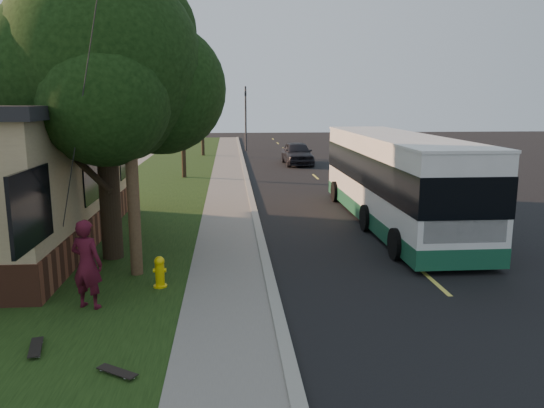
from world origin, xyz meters
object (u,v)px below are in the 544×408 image
Objects in this scene: traffic_signal at (246,114)px; transit_bus at (394,177)px; utility_pole at (127,89)px; distant_car at (297,153)px; bare_tree_far at (203,131)px; skateboard_main at (36,347)px; fire_hydrant at (160,272)px; bare_tree_near at (183,140)px; skateboarder at (87,264)px; skateboard_spare at (117,372)px; leafy_tree at (105,69)px.

traffic_signal reaches higher than transit_bus.
distant_car is at bearing 73.08° from utility_pole.
bare_tree_far is 4.90× the size of skateboard_main.
transit_bus reaches higher than fire_hydrant.
bare_tree_near reaches higher than transit_bus.
skateboarder is 2.65× the size of skateboard_spare.
traffic_signal is (4.00, 16.00, 1.01)m from bare_tree_near.
traffic_signal is 2.89× the size of skateboarder.
bare_tree_near is 12.01m from bare_tree_far.
traffic_signal is at bearing 84.79° from fire_hydrant.
skateboard_main is at bearing -104.57° from utility_pole.
fire_hydrant is at bearing 60.22° from skateboard_main.
fire_hydrant is at bearing -140.55° from transit_bus.
leafy_tree is at bearing -66.26° from skateboarder.
leafy_tree is (-1.57, 2.65, 4.73)m from fire_hydrant.
utility_pole is (-0.71, 0.99, 4.20)m from fire_hydrant.
leafy_tree is 1.70× the size of distant_car.
skateboard_main is 28.27m from distant_car.
utility_pole is 11.03× the size of skateboard_main.
utility_pole reaches higher than transit_bus.
bare_tree_near is 14.52m from transit_bus.
transit_bus is 16.33× the size of skateboard_spare.
traffic_signal is at bearing 98.90° from transit_bus.
utility_pole reaches higher than bare_tree_far.
skateboarder is at bearing -91.71° from bare_tree_far.
skateboard_spare is (1.39, -6.70, -5.05)m from leafy_tree.
skateboarder is 26.28m from distant_car.
leafy_tree is at bearing 117.60° from utility_pole.
leafy_tree is 7.64m from skateboard_main.
utility_pole reaches higher than distant_car.
distant_car is at bearing 77.01° from skateboard_spare.
distant_car is (-1.17, 17.86, -0.91)m from transit_bus.
utility_pole reaches higher than traffic_signal.
bare_tree_far is 0.88× the size of distant_car.
transit_bus is at bearing 32.22° from utility_pole.
bare_tree_near reaches higher than skateboard_main.
transit_bus is (4.36, -27.86, -1.47)m from traffic_signal.
bare_tree_far is at bearing -131.19° from traffic_signal.
fire_hydrant is 9.75m from transit_bus.
transit_bus is 17.92m from distant_car.
utility_pole is 2.25× the size of bare_tree_far.
bare_tree_near is at bearing 125.19° from transit_bus.
utility_pole is at bearing -86.12° from skateboarder.
leafy_tree is 10.29m from transit_bus.
leafy_tree is 8.50m from skateboard_spare.
bare_tree_far is at bearing 90.38° from skateboard_spare.
skateboard_main is at bearing -119.78° from fire_hydrant.
distant_car is at bearing 39.84° from bare_tree_near.
traffic_signal is 7.66× the size of skateboard_spare.
leafy_tree is 15.66m from bare_tree_near.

